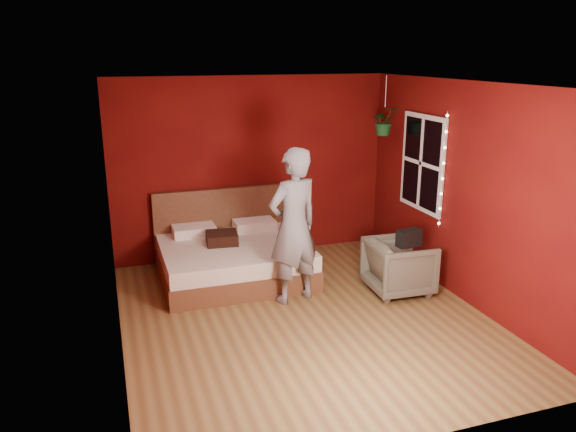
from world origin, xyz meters
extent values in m
plane|color=brown|center=(0.00, 0.00, 0.00)|extent=(4.50, 4.50, 0.00)
cube|color=#620F0A|center=(0.00, 2.26, 1.30)|extent=(4.00, 0.02, 2.60)
cube|color=#620F0A|center=(0.00, -2.26, 1.30)|extent=(4.00, 0.02, 2.60)
cube|color=#620F0A|center=(-2.01, 0.00, 1.30)|extent=(0.02, 4.50, 2.60)
cube|color=#620F0A|center=(2.01, 0.00, 1.30)|extent=(0.02, 4.50, 2.60)
cube|color=white|center=(0.00, 0.00, 2.61)|extent=(4.00, 4.50, 0.02)
cube|color=white|center=(1.97, 0.90, 1.50)|extent=(0.04, 0.97, 1.27)
cube|color=black|center=(1.96, 0.90, 1.50)|extent=(0.02, 0.85, 1.15)
cube|color=white|center=(1.95, 0.90, 1.50)|extent=(0.03, 0.05, 1.15)
cube|color=white|center=(1.95, 0.90, 1.50)|extent=(0.03, 0.85, 0.05)
cylinder|color=silver|center=(1.94, 0.38, 1.50)|extent=(0.01, 0.01, 1.45)
sphere|color=#FFF2CC|center=(1.94, 0.38, 0.83)|extent=(0.04, 0.04, 0.04)
sphere|color=#FFF2CC|center=(1.94, 0.38, 1.02)|extent=(0.04, 0.04, 0.04)
sphere|color=#FFF2CC|center=(1.94, 0.38, 1.21)|extent=(0.04, 0.04, 0.04)
sphere|color=#FFF2CC|center=(1.94, 0.38, 1.40)|extent=(0.04, 0.04, 0.04)
sphere|color=#FFF2CC|center=(1.94, 0.38, 1.60)|extent=(0.04, 0.04, 0.04)
sphere|color=#FFF2CC|center=(1.94, 0.38, 1.79)|extent=(0.04, 0.04, 0.04)
sphere|color=#FFF2CC|center=(1.94, 0.38, 1.98)|extent=(0.04, 0.04, 0.04)
sphere|color=#FFF2CC|center=(1.94, 0.38, 2.17)|extent=(0.04, 0.04, 0.04)
cube|color=brown|center=(-0.49, 1.39, 0.13)|extent=(1.91, 1.62, 0.27)
cube|color=silver|center=(-0.49, 1.39, 0.37)|extent=(1.87, 1.59, 0.21)
cube|color=brown|center=(-0.49, 2.16, 0.53)|extent=(1.91, 0.08, 1.05)
cube|color=white|center=(-0.92, 1.93, 0.54)|extent=(0.57, 0.36, 0.13)
cube|color=white|center=(-0.06, 1.93, 0.54)|extent=(0.57, 0.36, 0.13)
imported|color=slate|center=(0.04, 0.50, 0.94)|extent=(0.79, 0.63, 1.88)
imported|color=#5C5849|center=(1.36, 0.30, 0.34)|extent=(0.78, 0.76, 0.68)
cube|color=black|center=(1.35, 0.09, 0.78)|extent=(0.30, 0.18, 0.21)
cube|color=black|center=(-0.62, 1.48, 0.55)|extent=(0.44, 0.44, 0.14)
cylinder|color=silver|center=(1.72, 1.53, 2.39)|extent=(0.01, 0.01, 0.42)
imported|color=#175320|center=(1.72, 1.53, 1.98)|extent=(0.39, 0.35, 0.39)
camera|label=1|loc=(-2.01, -5.45, 2.91)|focal=35.00mm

